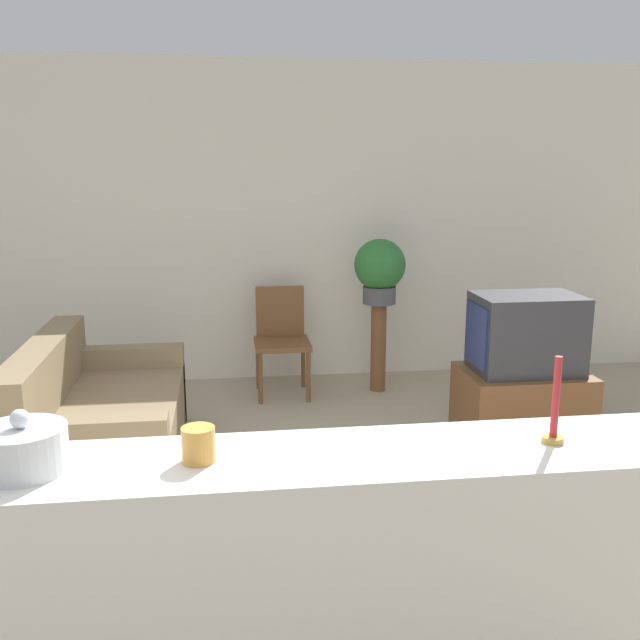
{
  "coord_description": "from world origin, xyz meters",
  "views": [
    {
      "loc": [
        -0.08,
        -2.68,
        1.87
      ],
      "look_at": [
        0.53,
        1.85,
        0.85
      ],
      "focal_mm": 40.0,
      "sensor_mm": 36.0,
      "label": 1
    }
  ],
  "objects": [
    {
      "name": "foreground_counter",
      "position": [
        0.0,
        -0.65,
        0.49
      ],
      "size": [
        2.93,
        0.44,
        0.98
      ],
      "color": "white",
      "rests_on": "ground_plane"
    },
    {
      "name": "candle_jar",
      "position": [
        -0.17,
        -0.65,
        1.04
      ],
      "size": [
        0.1,
        0.1,
        0.11
      ],
      "color": "gold",
      "rests_on": "foreground_counter"
    },
    {
      "name": "tv_stand",
      "position": [
        1.89,
        1.7,
        0.25
      ],
      "size": [
        0.82,
        0.6,
        0.49
      ],
      "color": "brown",
      "rests_on": "ground_plane"
    },
    {
      "name": "wooden_chair",
      "position": [
        0.36,
        2.95,
        0.49
      ],
      "size": [
        0.44,
        0.44,
        0.87
      ],
      "color": "brown",
      "rests_on": "ground_plane"
    },
    {
      "name": "wall_back",
      "position": [
        0.0,
        3.43,
        1.35
      ],
      "size": [
        9.0,
        0.06,
        2.7
      ],
      "color": "silver",
      "rests_on": "ground_plane"
    },
    {
      "name": "decorative_bowl",
      "position": [
        -0.68,
        -0.65,
        1.05
      ],
      "size": [
        0.26,
        0.26,
        0.19
      ],
      "color": "silver",
      "rests_on": "foreground_counter"
    },
    {
      "name": "television",
      "position": [
        1.89,
        1.7,
        0.75
      ],
      "size": [
        0.7,
        0.46,
        0.52
      ],
      "color": "#333338",
      "rests_on": "tv_stand"
    },
    {
      "name": "potted_plant",
      "position": [
        1.16,
        2.9,
        1.03
      ],
      "size": [
        0.42,
        0.42,
        0.53
      ],
      "color": "#4C4C51",
      "rests_on": "plant_stand"
    },
    {
      "name": "ground_plane",
      "position": [
        0.0,
        0.0,
        0.0
      ],
      "size": [
        14.0,
        14.0,
        0.0
      ],
      "primitive_type": "plane",
      "color": "tan"
    },
    {
      "name": "plant_stand",
      "position": [
        1.16,
        2.9,
        0.37
      ],
      "size": [
        0.13,
        0.13,
        0.74
      ],
      "color": "brown",
      "rests_on": "ground_plane"
    },
    {
      "name": "candlestick",
      "position": [
        0.95,
        -0.65,
        1.08
      ],
      "size": [
        0.07,
        0.07,
        0.29
      ],
      "color": "#B7933D",
      "rests_on": "foreground_counter"
    },
    {
      "name": "couch",
      "position": [
        -0.88,
        1.6,
        0.29
      ],
      "size": [
        0.88,
        1.61,
        0.81
      ],
      "color": "#847051",
      "rests_on": "ground_plane"
    }
  ]
}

